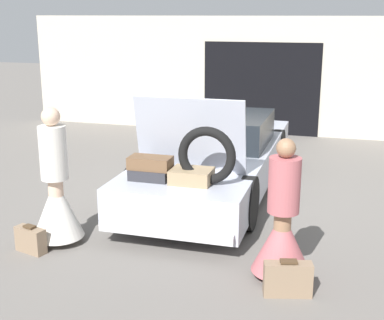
{
  "coord_description": "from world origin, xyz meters",
  "views": [
    {
      "loc": [
        2.0,
        -8.27,
        2.85
      ],
      "look_at": [
        0.0,
        -1.4,
        0.88
      ],
      "focal_mm": 50.0,
      "sensor_mm": 36.0,
      "label": 1
    }
  ],
  "objects_px": {
    "suitcase_beside_left_person": "(31,240)",
    "suitcase_beside_right_person": "(288,279)",
    "person_right": "(282,230)",
    "person_left": "(56,196)",
    "car": "(216,157)"
  },
  "relations": [
    {
      "from": "suitcase_beside_left_person",
      "to": "suitcase_beside_right_person",
      "type": "distance_m",
      "value": 3.17
    },
    {
      "from": "car",
      "to": "person_right",
      "type": "xyz_separation_m",
      "value": [
        1.43,
        -2.77,
        -0.0
      ]
    },
    {
      "from": "person_left",
      "to": "suitcase_beside_right_person",
      "type": "height_order",
      "value": "person_left"
    },
    {
      "from": "person_left",
      "to": "suitcase_beside_right_person",
      "type": "xyz_separation_m",
      "value": [
        2.98,
        -0.54,
        -0.44
      ]
    },
    {
      "from": "person_left",
      "to": "person_right",
      "type": "xyz_separation_m",
      "value": [
        2.86,
        -0.15,
        -0.07
      ]
    },
    {
      "from": "person_left",
      "to": "suitcase_beside_left_person",
      "type": "xyz_separation_m",
      "value": [
        -0.18,
        -0.37,
        -0.47
      ]
    },
    {
      "from": "car",
      "to": "person_left",
      "type": "distance_m",
      "value": 2.99
    },
    {
      "from": "car",
      "to": "person_right",
      "type": "bearing_deg",
      "value": -62.67
    },
    {
      "from": "suitcase_beside_left_person",
      "to": "suitcase_beside_right_person",
      "type": "xyz_separation_m",
      "value": [
        3.16,
        -0.18,
        0.02
      ]
    },
    {
      "from": "person_left",
      "to": "suitcase_beside_left_person",
      "type": "distance_m",
      "value": 0.62
    },
    {
      "from": "car",
      "to": "person_right",
      "type": "distance_m",
      "value": 3.11
    },
    {
      "from": "person_left",
      "to": "person_right",
      "type": "height_order",
      "value": "person_left"
    },
    {
      "from": "person_right",
      "to": "suitcase_beside_right_person",
      "type": "height_order",
      "value": "person_right"
    },
    {
      "from": "suitcase_beside_right_person",
      "to": "car",
      "type": "bearing_deg",
      "value": 116.14
    },
    {
      "from": "suitcase_beside_left_person",
      "to": "person_right",
      "type": "bearing_deg",
      "value": 4.15
    }
  ]
}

